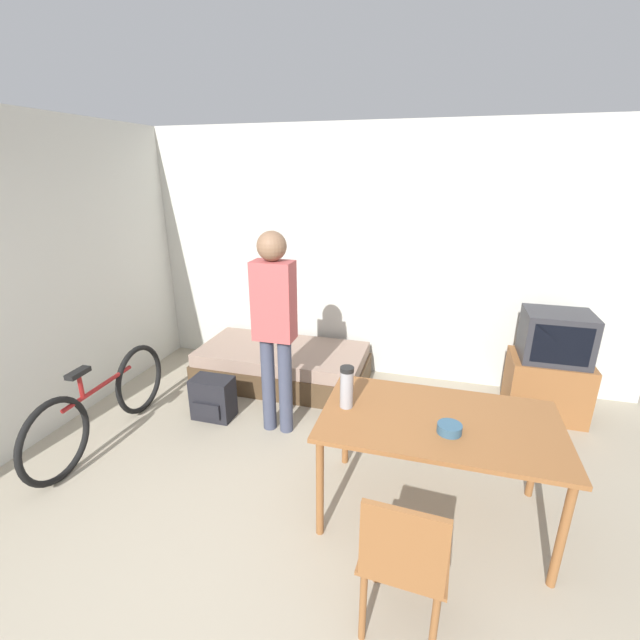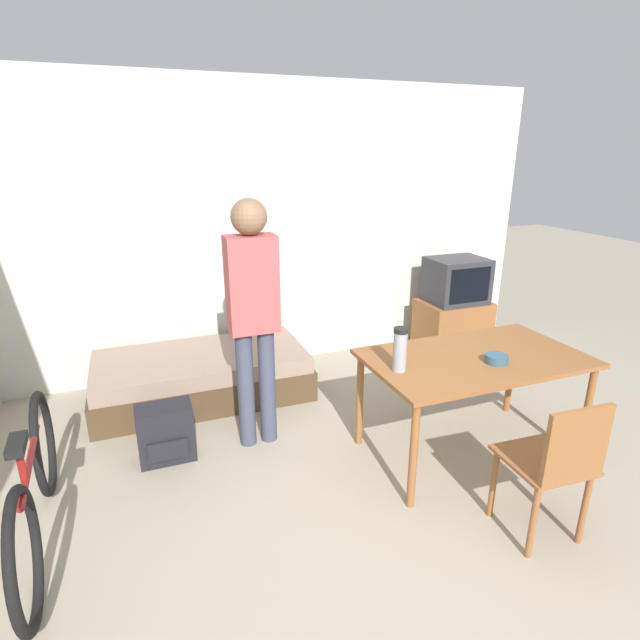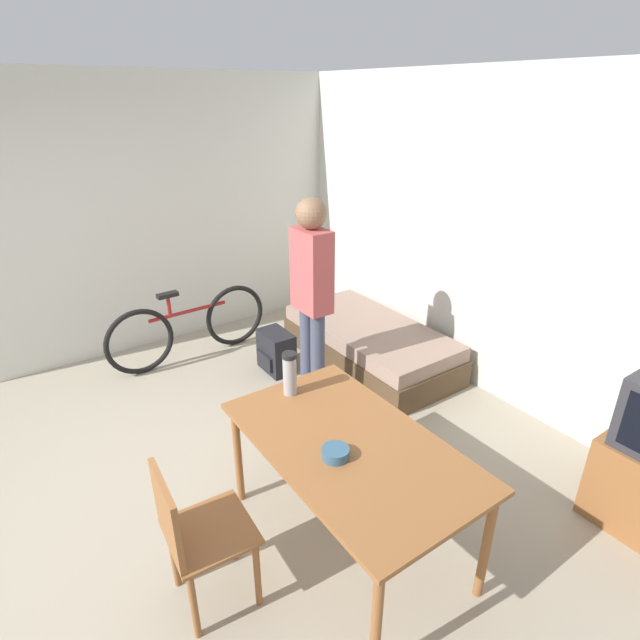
{
  "view_description": "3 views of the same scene",
  "coord_description": "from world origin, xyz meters",
  "px_view_note": "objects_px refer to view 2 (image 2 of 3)",
  "views": [
    {
      "loc": [
        0.83,
        -1.27,
        2.24
      ],
      "look_at": [
        -0.07,
        1.92,
        1.07
      ],
      "focal_mm": 24.0,
      "sensor_mm": 36.0,
      "label": 1
    },
    {
      "loc": [
        -1.19,
        -1.35,
        2.09
      ],
      "look_at": [
        0.01,
        1.78,
        0.93
      ],
      "focal_mm": 28.0,
      "sensor_mm": 36.0,
      "label": 2
    },
    {
      "loc": [
        2.65,
        -0.2,
        2.5
      ],
      "look_at": [
        -0.01,
        1.64,
        1.02
      ],
      "focal_mm": 28.0,
      "sensor_mm": 36.0,
      "label": 3
    }
  ],
  "objects_px": {
    "daybed": "(202,376)",
    "bicycle": "(35,490)",
    "thermos_flask": "(400,348)",
    "mate_bowl": "(497,359)",
    "backpack": "(166,433)",
    "wooden_chair": "(556,462)",
    "tv": "(454,310)",
    "person_standing": "(253,307)",
    "dining_table": "(474,366)"
  },
  "relations": [
    {
      "from": "dining_table",
      "to": "mate_bowl",
      "type": "distance_m",
      "value": 0.18
    },
    {
      "from": "dining_table",
      "to": "person_standing",
      "type": "relative_size",
      "value": 0.83
    },
    {
      "from": "thermos_flask",
      "to": "wooden_chair",
      "type": "bearing_deg",
      "value": -61.2
    },
    {
      "from": "tv",
      "to": "thermos_flask",
      "type": "bearing_deg",
      "value": -134.34
    },
    {
      "from": "daybed",
      "to": "dining_table",
      "type": "height_order",
      "value": "dining_table"
    },
    {
      "from": "tv",
      "to": "backpack",
      "type": "bearing_deg",
      "value": -162.81
    },
    {
      "from": "wooden_chair",
      "to": "mate_bowl",
      "type": "relative_size",
      "value": 6.0
    },
    {
      "from": "dining_table",
      "to": "person_standing",
      "type": "bearing_deg",
      "value": 154.05
    },
    {
      "from": "tv",
      "to": "dining_table",
      "type": "distance_m",
      "value": 1.91
    },
    {
      "from": "tv",
      "to": "person_standing",
      "type": "relative_size",
      "value": 0.57
    },
    {
      "from": "thermos_flask",
      "to": "backpack",
      "type": "distance_m",
      "value": 1.74
    },
    {
      "from": "wooden_chair",
      "to": "bicycle",
      "type": "xyz_separation_m",
      "value": [
        -2.62,
        0.98,
        -0.16
      ]
    },
    {
      "from": "wooden_chair",
      "to": "dining_table",
      "type": "bearing_deg",
      "value": 81.82
    },
    {
      "from": "person_standing",
      "to": "thermos_flask",
      "type": "xyz_separation_m",
      "value": [
        0.77,
        -0.68,
        -0.15
      ]
    },
    {
      "from": "bicycle",
      "to": "mate_bowl",
      "type": "height_order",
      "value": "mate_bowl"
    },
    {
      "from": "mate_bowl",
      "to": "backpack",
      "type": "height_order",
      "value": "mate_bowl"
    },
    {
      "from": "daybed",
      "to": "bicycle",
      "type": "relative_size",
      "value": 1.09
    },
    {
      "from": "bicycle",
      "to": "mate_bowl",
      "type": "distance_m",
      "value": 2.85
    },
    {
      "from": "dining_table",
      "to": "thermos_flask",
      "type": "relative_size",
      "value": 5.17
    },
    {
      "from": "daybed",
      "to": "mate_bowl",
      "type": "xyz_separation_m",
      "value": [
        1.71,
        -1.69,
        0.58
      ]
    },
    {
      "from": "person_standing",
      "to": "backpack",
      "type": "bearing_deg",
      "value": 178.69
    },
    {
      "from": "tv",
      "to": "backpack",
      "type": "relative_size",
      "value": 2.54
    },
    {
      "from": "daybed",
      "to": "bicycle",
      "type": "distance_m",
      "value": 1.82
    },
    {
      "from": "daybed",
      "to": "wooden_chair",
      "type": "bearing_deg",
      "value": -57.8
    },
    {
      "from": "person_standing",
      "to": "thermos_flask",
      "type": "distance_m",
      "value": 1.04
    },
    {
      "from": "thermos_flask",
      "to": "backpack",
      "type": "relative_size",
      "value": 0.71
    },
    {
      "from": "dining_table",
      "to": "thermos_flask",
      "type": "bearing_deg",
      "value": -178.66
    },
    {
      "from": "wooden_chair",
      "to": "bicycle",
      "type": "relative_size",
      "value": 0.52
    },
    {
      "from": "thermos_flask",
      "to": "mate_bowl",
      "type": "height_order",
      "value": "thermos_flask"
    },
    {
      "from": "wooden_chair",
      "to": "backpack",
      "type": "height_order",
      "value": "wooden_chair"
    },
    {
      "from": "bicycle",
      "to": "thermos_flask",
      "type": "bearing_deg",
      "value": -3.09
    },
    {
      "from": "tv",
      "to": "backpack",
      "type": "distance_m",
      "value": 3.18
    },
    {
      "from": "person_standing",
      "to": "thermos_flask",
      "type": "relative_size",
      "value": 6.22
    },
    {
      "from": "dining_table",
      "to": "wooden_chair",
      "type": "height_order",
      "value": "wooden_chair"
    },
    {
      "from": "bicycle",
      "to": "thermos_flask",
      "type": "xyz_separation_m",
      "value": [
        2.14,
        -0.12,
        0.56
      ]
    },
    {
      "from": "mate_bowl",
      "to": "wooden_chair",
      "type": "bearing_deg",
      "value": -103.86
    },
    {
      "from": "dining_table",
      "to": "tv",
      "type": "bearing_deg",
      "value": 58.48
    },
    {
      "from": "wooden_chair",
      "to": "backpack",
      "type": "bearing_deg",
      "value": 140.62
    },
    {
      "from": "bicycle",
      "to": "backpack",
      "type": "relative_size",
      "value": 4.16
    },
    {
      "from": "wooden_chair",
      "to": "bicycle",
      "type": "distance_m",
      "value": 2.8
    },
    {
      "from": "dining_table",
      "to": "person_standing",
      "type": "distance_m",
      "value": 1.58
    },
    {
      "from": "daybed",
      "to": "bicycle",
      "type": "xyz_separation_m",
      "value": [
        -1.09,
        -1.44,
        0.14
      ]
    },
    {
      "from": "dining_table",
      "to": "bicycle",
      "type": "distance_m",
      "value": 2.77
    },
    {
      "from": "mate_bowl",
      "to": "backpack",
      "type": "relative_size",
      "value": 0.36
    },
    {
      "from": "thermos_flask",
      "to": "daybed",
      "type": "bearing_deg",
      "value": 123.99
    },
    {
      "from": "dining_table",
      "to": "mate_bowl",
      "type": "relative_size",
      "value": 10.14
    },
    {
      "from": "dining_table",
      "to": "bicycle",
      "type": "height_order",
      "value": "bicycle"
    },
    {
      "from": "mate_bowl",
      "to": "backpack",
      "type": "bearing_deg",
      "value": 158.47
    },
    {
      "from": "tv",
      "to": "dining_table",
      "type": "relative_size",
      "value": 0.69
    },
    {
      "from": "thermos_flask",
      "to": "backpack",
      "type": "xyz_separation_m",
      "value": [
        -1.43,
        0.7,
        -0.7
      ]
    }
  ]
}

